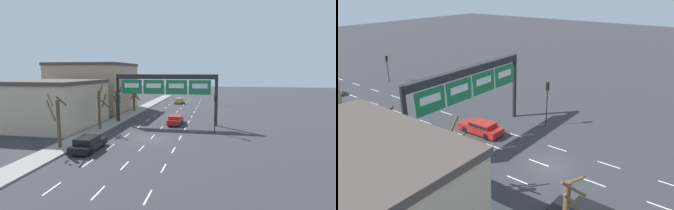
# 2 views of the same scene
# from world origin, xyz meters

# --- Properties ---
(ground_plane) EXTENTS (220.00, 220.00, 0.00)m
(ground_plane) POSITION_xyz_m (0.00, 0.00, 0.00)
(ground_plane) COLOR #333338
(lane_dashes) EXTENTS (6.72, 67.00, 0.01)m
(lane_dashes) POSITION_xyz_m (-0.00, 13.50, 0.01)
(lane_dashes) COLOR white
(lane_dashes) RESTS_ON ground_plane
(sign_gantry) EXTENTS (15.25, 0.70, 7.36)m
(sign_gantry) POSITION_xyz_m (0.00, 8.86, 5.85)
(sign_gantry) COLOR #232628
(sign_gantry) RESTS_ON ground_plane
(building_near) EXTENTS (10.77, 12.89, 6.54)m
(building_near) POSITION_xyz_m (-15.08, 4.59, 3.28)
(building_near) COLOR #C6B293
(building_near) RESTS_ON ground_plane
(car_red) EXTENTS (1.87, 4.81, 1.33)m
(car_red) POSITION_xyz_m (1.51, 8.90, 0.72)
(car_red) COLOR maroon
(car_red) RESTS_ON ground_plane
(traffic_light_near_gantry) EXTENTS (0.30, 0.35, 4.97)m
(traffic_light_near_gantry) POSITION_xyz_m (7.28, 4.54, 3.53)
(traffic_light_near_gantry) COLOR black
(traffic_light_near_gantry) RESTS_ON ground_plane
(traffic_light_mid_block) EXTENTS (0.30, 0.35, 4.10)m
(traffic_light_mid_block) POSITION_xyz_m (7.35, 33.29, 2.95)
(traffic_light_mid_block) COLOR black
(traffic_light_mid_block) RESTS_ON ground_plane
(tree_bare_closest) EXTENTS (1.73, 1.70, 5.27)m
(tree_bare_closest) POSITION_xyz_m (-8.10, 10.32, 2.82)
(tree_bare_closest) COLOR brown
(tree_bare_closest) RESTS_ON sidewalk_left
(tree_bare_second) EXTENTS (1.57, 2.36, 6.13)m
(tree_bare_second) POSITION_xyz_m (-7.67, 3.08, 3.04)
(tree_bare_second) COLOR brown
(tree_bare_second) RESTS_ON sidewalk_left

